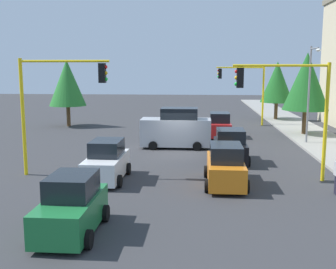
{
  "coord_description": "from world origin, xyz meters",
  "views": [
    {
      "loc": [
        26.18,
        1.43,
        5.46
      ],
      "look_at": [
        -0.22,
        -0.59,
        1.2
      ],
      "focal_mm": 44.13,
      "sensor_mm": 36.0,
      "label": 1
    }
  ],
  "objects_px": {
    "tree_opposite_side": "(67,83)",
    "car_green": "(72,207)",
    "traffic_signal_near_right": "(56,94)",
    "traffic_signal_far_left": "(244,83)",
    "tree_roadside_far": "(277,82)",
    "car_orange": "(225,166)",
    "delivery_van_silver": "(176,129)",
    "tree_roadside_mid": "(306,82)",
    "car_white": "(106,162)",
    "car_red": "(219,126)",
    "car_black": "(230,147)",
    "street_lamp_curbside": "(311,84)",
    "traffic_signal_near_left": "(289,98)"
  },
  "relations": [
    {
      "from": "traffic_signal_far_left",
      "to": "car_orange",
      "type": "relative_size",
      "value": 1.38
    },
    {
      "from": "traffic_signal_far_left",
      "to": "car_green",
      "type": "xyz_separation_m",
      "value": [
        27.3,
        -8.48,
        -3.13
      ]
    },
    {
      "from": "traffic_signal_near_right",
      "to": "traffic_signal_far_left",
      "type": "xyz_separation_m",
      "value": [
        -20.0,
        11.44,
        -0.18
      ]
    },
    {
      "from": "street_lamp_curbside",
      "to": "car_orange",
      "type": "distance_m",
      "value": 13.03
    },
    {
      "from": "traffic_signal_near_left",
      "to": "traffic_signal_near_right",
      "type": "height_order",
      "value": "traffic_signal_near_right"
    },
    {
      "from": "car_orange",
      "to": "car_green",
      "type": "distance_m",
      "value": 8.23
    },
    {
      "from": "traffic_signal_far_left",
      "to": "delivery_van_silver",
      "type": "bearing_deg",
      "value": -25.96
    },
    {
      "from": "tree_roadside_far",
      "to": "car_orange",
      "type": "distance_m",
      "value": 26.23
    },
    {
      "from": "car_black",
      "to": "street_lamp_curbside",
      "type": "bearing_deg",
      "value": 134.48
    },
    {
      "from": "car_orange",
      "to": "car_green",
      "type": "xyz_separation_m",
      "value": [
        6.16,
        -5.46,
        -0.0
      ]
    },
    {
      "from": "tree_opposite_side",
      "to": "car_orange",
      "type": "height_order",
      "value": "tree_opposite_side"
    },
    {
      "from": "car_orange",
      "to": "car_red",
      "type": "xyz_separation_m",
      "value": [
        -13.94,
        0.36,
        0.0
      ]
    },
    {
      "from": "street_lamp_curbside",
      "to": "tree_roadside_mid",
      "type": "xyz_separation_m",
      "value": [
        -4.39,
        0.8,
        0.05
      ]
    },
    {
      "from": "car_green",
      "to": "traffic_signal_far_left",
      "type": "bearing_deg",
      "value": 162.75
    },
    {
      "from": "delivery_van_silver",
      "to": "car_black",
      "type": "relative_size",
      "value": 1.29
    },
    {
      "from": "traffic_signal_far_left",
      "to": "tree_opposite_side",
      "type": "xyz_separation_m",
      "value": [
        2.0,
        -16.7,
        0.08
      ]
    },
    {
      "from": "tree_opposite_side",
      "to": "delivery_van_silver",
      "type": "xyz_separation_m",
      "value": [
        10.0,
        10.86,
        -2.82
      ]
    },
    {
      "from": "tree_opposite_side",
      "to": "car_green",
      "type": "bearing_deg",
      "value": 18.0
    },
    {
      "from": "traffic_signal_far_left",
      "to": "car_white",
      "type": "distance_m",
      "value": 22.69
    },
    {
      "from": "car_white",
      "to": "car_red",
      "type": "distance_m",
      "value": 14.82
    },
    {
      "from": "car_black",
      "to": "delivery_van_silver",
      "type": "bearing_deg",
      "value": -141.34
    },
    {
      "from": "tree_roadside_mid",
      "to": "car_black",
      "type": "xyz_separation_m",
      "value": [
        10.24,
        -6.75,
        -3.5
      ]
    },
    {
      "from": "street_lamp_curbside",
      "to": "car_white",
      "type": "height_order",
      "value": "street_lamp_curbside"
    },
    {
      "from": "street_lamp_curbside",
      "to": "car_red",
      "type": "bearing_deg",
      "value": -117.42
    },
    {
      "from": "tree_opposite_side",
      "to": "car_black",
      "type": "xyz_separation_m",
      "value": [
        14.24,
        14.25,
        -3.2
      ]
    },
    {
      "from": "car_orange",
      "to": "car_red",
      "type": "distance_m",
      "value": 13.95
    },
    {
      "from": "tree_roadside_far",
      "to": "car_black",
      "type": "relative_size",
      "value": 1.65
    },
    {
      "from": "tree_opposite_side",
      "to": "car_white",
      "type": "relative_size",
      "value": 1.6
    },
    {
      "from": "car_orange",
      "to": "car_green",
      "type": "relative_size",
      "value": 1.11
    },
    {
      "from": "car_green",
      "to": "traffic_signal_near_right",
      "type": "bearing_deg",
      "value": -157.92
    },
    {
      "from": "car_orange",
      "to": "car_black",
      "type": "xyz_separation_m",
      "value": [
        -4.9,
        0.56,
        -0.0
      ]
    },
    {
      "from": "delivery_van_silver",
      "to": "car_green",
      "type": "distance_m",
      "value": 15.53
    },
    {
      "from": "car_white",
      "to": "car_red",
      "type": "relative_size",
      "value": 0.98
    },
    {
      "from": "traffic_signal_near_right",
      "to": "traffic_signal_far_left",
      "type": "bearing_deg",
      "value": 150.23
    },
    {
      "from": "traffic_signal_near_right",
      "to": "delivery_van_silver",
      "type": "bearing_deg",
      "value": 145.03
    },
    {
      "from": "traffic_signal_near_right",
      "to": "car_green",
      "type": "bearing_deg",
      "value": 22.08
    },
    {
      "from": "tree_roadside_far",
      "to": "car_white",
      "type": "bearing_deg",
      "value": -27.05
    },
    {
      "from": "tree_opposite_side",
      "to": "delivery_van_silver",
      "type": "distance_m",
      "value": 15.03
    },
    {
      "from": "car_black",
      "to": "traffic_signal_far_left",
      "type": "bearing_deg",
      "value": 171.41
    },
    {
      "from": "street_lamp_curbside",
      "to": "tree_roadside_far",
      "type": "bearing_deg",
      "value": 178.81
    },
    {
      "from": "car_red",
      "to": "delivery_van_silver",
      "type": "bearing_deg",
      "value": -33.55
    },
    {
      "from": "traffic_signal_near_right",
      "to": "car_orange",
      "type": "bearing_deg",
      "value": 82.32
    },
    {
      "from": "tree_roadside_far",
      "to": "car_white",
      "type": "height_order",
      "value": "tree_roadside_far"
    },
    {
      "from": "street_lamp_curbside",
      "to": "car_green",
      "type": "bearing_deg",
      "value": -35.32
    },
    {
      "from": "traffic_signal_near_right",
      "to": "car_black",
      "type": "relative_size",
      "value": 1.6
    },
    {
      "from": "tree_roadside_mid",
      "to": "car_green",
      "type": "xyz_separation_m",
      "value": [
        21.3,
        -12.78,
        -3.51
      ]
    },
    {
      "from": "tree_opposite_side",
      "to": "street_lamp_curbside",
      "type": "bearing_deg",
      "value": 67.45
    },
    {
      "from": "traffic_signal_far_left",
      "to": "car_white",
      "type": "height_order",
      "value": "traffic_signal_far_left"
    },
    {
      "from": "street_lamp_curbside",
      "to": "car_orange",
      "type": "bearing_deg",
      "value": -31.24
    },
    {
      "from": "traffic_signal_near_right",
      "to": "car_white",
      "type": "bearing_deg",
      "value": 75.61
    }
  ]
}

